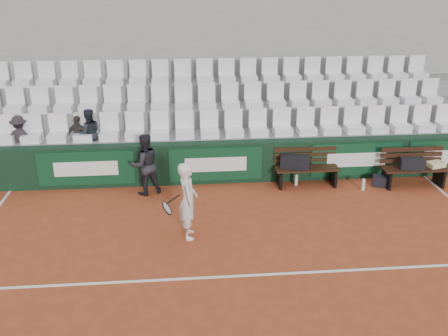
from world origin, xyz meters
TOP-DOWN VIEW (x-y plane):
  - ground at (0.00, 0.00)m, footprint 80.00×80.00m
  - court_baseline at (0.00, 0.00)m, footprint 18.00×0.06m
  - back_barrier at (0.07, 3.99)m, footprint 18.00×0.34m
  - grandstand_tier_front at (0.00, 4.62)m, footprint 18.00×0.95m
  - grandstand_tier_mid at (0.00, 5.58)m, footprint 18.00×0.95m
  - grandstand_tier_back at (0.00, 6.53)m, footprint 18.00×0.95m
  - grandstand_rear_wall at (0.00, 7.15)m, footprint 18.00×0.30m
  - seat_row_front at (0.00, 4.45)m, footprint 11.90×0.44m
  - seat_row_mid at (0.00, 5.40)m, footprint 11.90×0.44m
  - seat_row_back at (0.00, 6.35)m, footprint 11.90×0.44m
  - bench_left at (1.93, 3.59)m, footprint 1.50×0.56m
  - bench_right at (4.45, 3.35)m, footprint 1.50×0.56m
  - sports_bag_left at (1.66, 3.61)m, footprint 0.73×0.50m
  - sports_bag_right at (4.36, 3.30)m, footprint 0.57×0.35m
  - towel at (4.98, 3.39)m, footprint 0.45×0.38m
  - sports_bag_ground at (3.71, 3.37)m, footprint 0.47×0.38m
  - water_bottle_near at (1.70, 3.61)m, footprint 0.08×0.08m
  - water_bottle_far at (3.19, 3.18)m, footprint 0.08×0.08m
  - tennis_player at (-0.90, 1.42)m, footprint 0.69×0.58m
  - ball_kid at (-1.83, 3.47)m, footprint 0.85×0.76m
  - spectator_a at (-4.78, 4.50)m, footprint 0.70×0.42m
  - spectator_b at (-3.42, 4.50)m, footprint 0.66×0.47m
  - spectator_c at (-3.18, 4.50)m, footprint 0.69×0.60m

SIDE VIEW (x-z plane):
  - ground at x=0.00m, z-range 0.00..0.00m
  - court_baseline at x=0.00m, z-range 0.00..0.01m
  - sports_bag_ground at x=3.71m, z-range 0.00..0.25m
  - water_bottle_near at x=1.70m, z-range 0.00..0.27m
  - water_bottle_far at x=3.19m, z-range 0.00..0.28m
  - bench_left at x=1.93m, z-range 0.00..0.45m
  - bench_right at x=4.45m, z-range 0.00..0.45m
  - grandstand_tier_front at x=0.00m, z-range 0.00..1.00m
  - back_barrier at x=0.07m, z-range 0.00..1.00m
  - towel at x=4.98m, z-range 0.45..0.56m
  - sports_bag_right at x=4.36m, z-range 0.45..0.70m
  - sports_bag_left at x=1.66m, z-range 0.45..0.74m
  - ball_kid at x=-1.83m, z-range 0.00..1.43m
  - grandstand_tier_mid at x=0.00m, z-range 0.00..1.45m
  - tennis_player at x=-0.90m, z-range 0.00..1.53m
  - grandstand_tier_back at x=0.00m, z-range 0.00..1.90m
  - seat_row_front at x=0.00m, z-range 1.00..1.63m
  - spectator_b at x=-3.42m, z-range 1.00..2.04m
  - spectator_a at x=-4.78m, z-range 1.00..2.07m
  - spectator_c at x=-3.18m, z-range 1.00..2.20m
  - seat_row_mid at x=0.00m, z-range 1.45..2.08m
  - grandstand_rear_wall at x=0.00m, z-range 0.00..4.40m
  - seat_row_back at x=0.00m, z-range 1.90..2.53m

